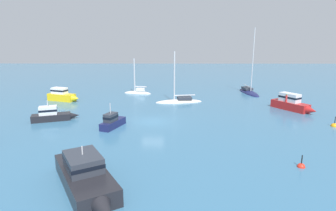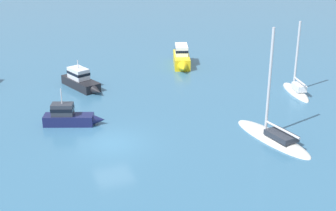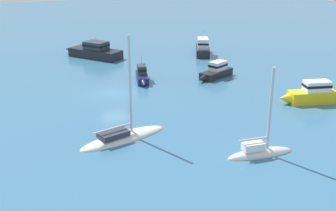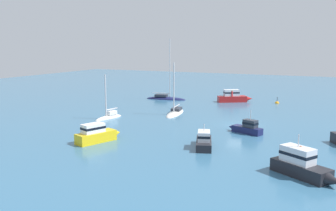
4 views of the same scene
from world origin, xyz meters
name	(u,v)px [view 3 (image 3 of 4)]	position (x,y,z in m)	size (l,w,h in m)	color
ground_plane	(113,93)	(0.00, 0.00, 0.00)	(160.00, 160.00, 0.00)	teal
motor_cruiser	(203,48)	(16.15, 9.13, 0.91)	(4.08, 5.54, 3.23)	black
cabin_cruiser_1	(311,94)	(14.37, -11.06, 0.82)	(5.36, 2.97, 2.00)	yellow
powerboat	(94,51)	(3.27, 14.54, 0.80)	(5.89, 8.26, 2.62)	black
ketch	(123,137)	(-3.35, -10.19, 0.14)	(7.15, 2.82, 7.87)	silver
motor_cruiser_1	(142,76)	(4.04, 2.00, 0.63)	(2.42, 4.39, 2.73)	#191E4C
launch	(216,71)	(11.57, -0.42, 0.67)	(5.26, 2.76, 2.40)	black
ketch_1	(260,152)	(3.62, -16.97, 0.21)	(4.83, 2.04, 6.46)	silver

